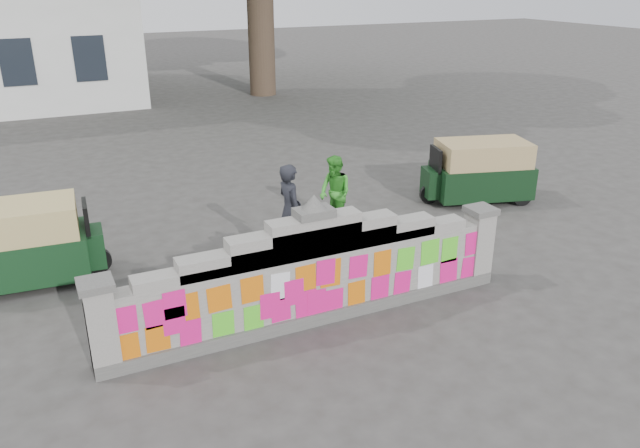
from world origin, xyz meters
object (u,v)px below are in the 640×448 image
Objects in this scene: cyclist_bike at (291,242)px; cyclist_rider at (290,224)px; rickshaw_left at (21,244)px; rickshaw_right at (479,170)px; pedestrian at (335,193)px.

cyclist_bike is 1.12× the size of cyclist_rider.
rickshaw_right is (9.51, 0.03, -0.01)m from rickshaw_left.
cyclist_bike is 2.06m from pedestrian.
cyclist_bike is at bearing -61.23° from pedestrian.
cyclist_bike is 1.24× the size of pedestrian.
rickshaw_left is (-4.27, 1.36, 0.24)m from cyclist_bike.
rickshaw_right is at bearing -79.28° from cyclist_rider.
pedestrian is at bearing -53.41° from cyclist_bike.
rickshaw_left is at bearing -102.23° from pedestrian.
cyclist_bike is 0.34m from cyclist_rider.
cyclist_bike is at bearing 30.65° from rickshaw_right.
cyclist_rider reaches higher than rickshaw_left.
rickshaw_left is (-5.82, 0.03, -0.03)m from pedestrian.
cyclist_rider reaches higher than pedestrian.
cyclist_rider is 0.64× the size of rickshaw_right.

